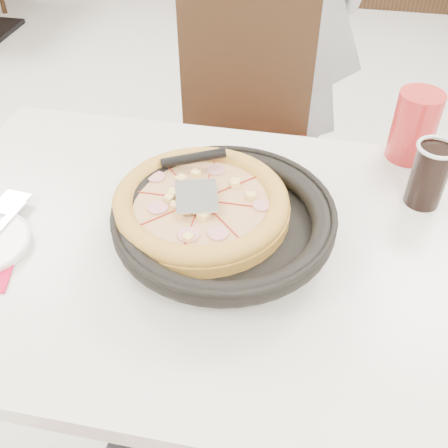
% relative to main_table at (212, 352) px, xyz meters
% --- Properties ---
extents(floor, '(7.00, 7.00, 0.00)m').
position_rel_main_table_xyz_m(floor, '(-0.38, -0.02, -0.38)').
color(floor, '#BCBBB7').
rests_on(floor, ground).
extents(main_table, '(1.28, 0.93, 0.75)m').
position_rel_main_table_xyz_m(main_table, '(0.00, 0.00, 0.00)').
color(main_table, silver).
rests_on(main_table, floor).
extents(chair_far, '(0.51, 0.51, 0.95)m').
position_rel_main_table_xyz_m(chair_far, '(-0.01, 0.63, 0.10)').
color(chair_far, black).
rests_on(chair_far, floor).
extents(trivet, '(0.14, 0.14, 0.04)m').
position_rel_main_table_xyz_m(trivet, '(0.01, -0.02, 0.39)').
color(trivet, black).
rests_on(trivet, main_table).
extents(pizza_pan, '(0.38, 0.38, 0.01)m').
position_rel_main_table_xyz_m(pizza_pan, '(0.03, -0.00, 0.42)').
color(pizza_pan, black).
rests_on(pizza_pan, trivet).
extents(pizza, '(0.37, 0.37, 0.02)m').
position_rel_main_table_xyz_m(pizza, '(-0.02, 0.02, 0.44)').
color(pizza, '#B58A3E').
rests_on(pizza, pizza_pan).
extents(pizza_server, '(0.10, 0.12, 0.00)m').
position_rel_main_table_xyz_m(pizza_server, '(-0.02, 0.01, 0.47)').
color(pizza_server, silver).
rests_on(pizza_server, pizza).
extents(cola_glass, '(0.08, 0.08, 0.13)m').
position_rel_main_table_xyz_m(cola_glass, '(0.41, 0.20, 0.44)').
color(cola_glass, black).
rests_on(cola_glass, main_table).
extents(red_cup, '(0.11, 0.11, 0.16)m').
position_rel_main_table_xyz_m(red_cup, '(0.39, 0.36, 0.45)').
color(red_cup, '#AE2121').
rests_on(red_cup, main_table).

